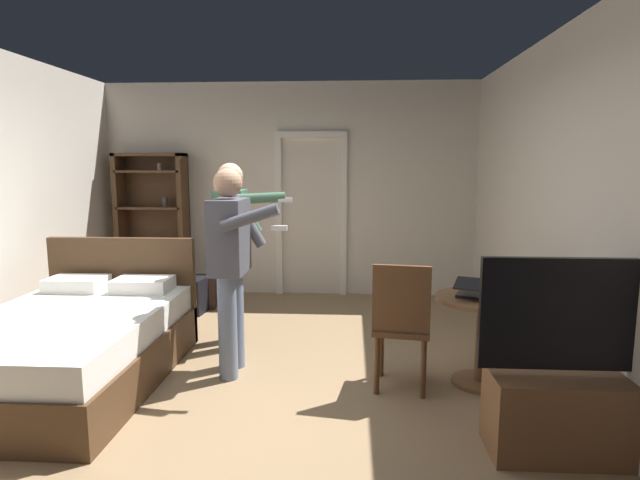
# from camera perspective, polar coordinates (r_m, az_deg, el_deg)

# --- Properties ---
(ground_plane) EXTENTS (6.44, 6.44, 0.00)m
(ground_plane) POSITION_cam_1_polar(r_m,az_deg,el_deg) (4.18, -8.19, -15.79)
(ground_plane) COLOR #997A56
(wall_back) EXTENTS (5.05, 0.12, 2.75)m
(wall_back) POSITION_cam_1_polar(r_m,az_deg,el_deg) (6.77, -3.32, 5.59)
(wall_back) COLOR silver
(wall_back) RESTS_ON ground_plane
(wall_right) EXTENTS (0.12, 6.10, 2.75)m
(wall_right) POSITION_cam_1_polar(r_m,az_deg,el_deg) (4.10, 27.44, 2.86)
(wall_right) COLOR silver
(wall_right) RESTS_ON ground_plane
(doorway_frame) EXTENTS (0.93, 0.08, 2.13)m
(doorway_frame) POSITION_cam_1_polar(r_m,az_deg,el_deg) (6.68, -0.99, 4.22)
(doorway_frame) COLOR white
(doorway_frame) RESTS_ON ground_plane
(bed) EXTENTS (1.41, 2.08, 1.02)m
(bed) POSITION_cam_1_polar(r_m,az_deg,el_deg) (4.57, -25.80, -10.36)
(bed) COLOR #4C331E
(bed) RESTS_ON ground_plane
(bookshelf) EXTENTS (0.90, 0.32, 1.85)m
(bookshelf) POSITION_cam_1_polar(r_m,az_deg,el_deg) (7.02, -18.06, 2.18)
(bookshelf) COLOR #4C331E
(bookshelf) RESTS_ON ground_plane
(tv_flatscreen) EXTENTS (1.12, 0.40, 1.19)m
(tv_flatscreen) POSITION_cam_1_polar(r_m,az_deg,el_deg) (3.46, 26.28, -15.43)
(tv_flatscreen) COLOR brown
(tv_flatscreen) RESTS_ON ground_plane
(side_table) EXTENTS (0.71, 0.71, 0.70)m
(side_table) POSITION_cam_1_polar(r_m,az_deg,el_deg) (4.20, 17.55, -9.02)
(side_table) COLOR brown
(side_table) RESTS_ON ground_plane
(laptop) EXTENTS (0.42, 0.42, 0.15)m
(laptop) POSITION_cam_1_polar(r_m,az_deg,el_deg) (4.08, 17.23, -5.51)
(laptop) COLOR black
(laptop) RESTS_ON side_table
(bottle_on_table) EXTENTS (0.06, 0.06, 0.27)m
(bottle_on_table) POSITION_cam_1_polar(r_m,az_deg,el_deg) (4.07, 19.95, -4.78)
(bottle_on_table) COLOR #294D29
(bottle_on_table) RESTS_ON side_table
(wooden_chair) EXTENTS (0.48, 0.48, 0.99)m
(wooden_chair) POSITION_cam_1_polar(r_m,az_deg,el_deg) (3.92, 9.08, -8.95)
(wooden_chair) COLOR brown
(wooden_chair) RESTS_ON ground_plane
(person_blue_shirt) EXTENTS (0.64, 0.59, 1.68)m
(person_blue_shirt) POSITION_cam_1_polar(r_m,az_deg,el_deg) (4.17, -9.89, -1.87)
(person_blue_shirt) COLOR slate
(person_blue_shirt) RESTS_ON ground_plane
(person_striped_shirt) EXTENTS (0.74, 0.59, 1.72)m
(person_striped_shirt) POSITION_cam_1_polar(r_m,az_deg,el_deg) (4.84, -9.68, -0.08)
(person_striped_shirt) COLOR #333338
(person_striped_shirt) RESTS_ON ground_plane
(suitcase_dark) EXTENTS (0.62, 0.36, 0.38)m
(suitcase_dark) POSITION_cam_1_polar(r_m,az_deg,el_deg) (6.38, -14.15, -5.62)
(suitcase_dark) COLOR black
(suitcase_dark) RESTS_ON ground_plane
(suitcase_small) EXTENTS (0.49, 0.43, 0.41)m
(suitcase_small) POSITION_cam_1_polar(r_m,az_deg,el_deg) (6.19, -14.55, -5.92)
(suitcase_small) COLOR black
(suitcase_small) RESTS_ON ground_plane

